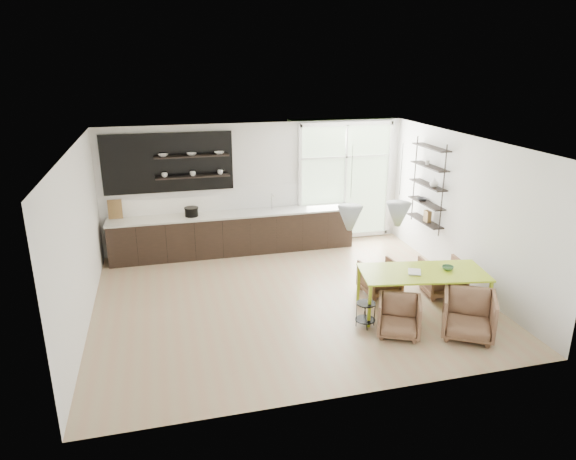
# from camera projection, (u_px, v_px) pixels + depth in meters

# --- Properties ---
(room) EXTENTS (7.02, 6.01, 2.91)m
(room) POSITION_uv_depth(u_px,v_px,m) (303.00, 206.00, 10.23)
(room) COLOR tan
(room) RESTS_ON ground
(kitchen_run) EXTENTS (5.54, 0.69, 2.75)m
(kitchen_run) POSITION_uv_depth(u_px,v_px,m) (230.00, 228.00, 11.66)
(kitchen_run) COLOR black
(kitchen_run) RESTS_ON ground
(right_shelving) EXTENTS (0.26, 1.22, 1.90)m
(right_shelving) POSITION_uv_depth(u_px,v_px,m) (428.00, 187.00, 10.89)
(right_shelving) COLOR black
(right_shelving) RESTS_ON ground
(dining_table) EXTENTS (2.27, 1.31, 0.78)m
(dining_table) POSITION_uv_depth(u_px,v_px,m) (423.00, 274.00, 8.81)
(dining_table) COLOR #A9C720
(dining_table) RESTS_ON ground
(armchair_back_left) EXTENTS (0.73, 0.75, 0.62)m
(armchair_back_left) POSITION_uv_depth(u_px,v_px,m) (380.00, 278.00, 9.70)
(armchair_back_left) COLOR brown
(armchair_back_left) RESTS_ON ground
(armchair_back_right) EXTENTS (0.80, 0.82, 0.68)m
(armchair_back_right) POSITION_uv_depth(u_px,v_px,m) (442.00, 277.00, 9.66)
(armchair_back_right) COLOR brown
(armchair_back_right) RESTS_ON ground
(armchair_front_left) EXTENTS (0.90, 0.91, 0.62)m
(armchair_front_left) POSITION_uv_depth(u_px,v_px,m) (399.00, 317.00, 8.23)
(armchair_front_left) COLOR brown
(armchair_front_left) RESTS_ON ground
(armchair_front_right) EXTENTS (1.09, 1.10, 0.74)m
(armchair_front_right) POSITION_uv_depth(u_px,v_px,m) (469.00, 315.00, 8.17)
(armchair_front_right) COLOR brown
(armchair_front_right) RESTS_ON ground
(wire_stool) EXTENTS (0.34, 0.34, 0.43)m
(wire_stool) POSITION_uv_depth(u_px,v_px,m) (366.00, 311.00, 8.49)
(wire_stool) COLOR black
(wire_stool) RESTS_ON ground
(table_book) EXTENTS (0.31, 0.34, 0.03)m
(table_book) POSITION_uv_depth(u_px,v_px,m) (408.00, 272.00, 8.76)
(table_book) COLOR white
(table_book) RESTS_ON dining_table
(table_bowl) EXTENTS (0.22, 0.22, 0.06)m
(table_bowl) POSITION_uv_depth(u_px,v_px,m) (448.00, 268.00, 8.87)
(table_bowl) COLOR #437149
(table_bowl) RESTS_ON dining_table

